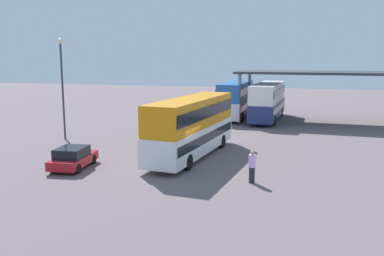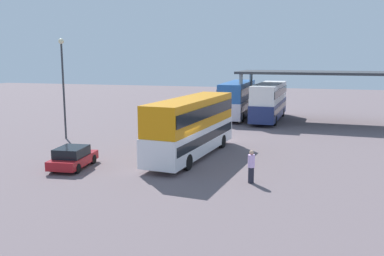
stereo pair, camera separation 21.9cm
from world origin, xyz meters
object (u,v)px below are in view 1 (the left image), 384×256
at_px(parked_hatchback, 73,158).
at_px(pedestrian_waiting, 252,166).
at_px(double_decker_main, 192,125).
at_px(lamppost_tall, 62,77).
at_px(double_decker_near_canopy, 236,98).
at_px(double_decker_mid_row, 268,100).

xyz_separation_m(parked_hatchback, pedestrian_waiting, (11.11, -0.14, 0.25)).
bearing_deg(parked_hatchback, double_decker_main, -57.04).
height_order(double_decker_main, lamppost_tall, lamppost_tall).
bearing_deg(lamppost_tall, pedestrian_waiting, -26.48).
bearing_deg(double_decker_near_canopy, lamppost_tall, 144.33).
bearing_deg(pedestrian_waiting, double_decker_near_canopy, 127.05).
bearing_deg(lamppost_tall, double_decker_mid_row, 44.13).
relative_size(double_decker_near_canopy, double_decker_mid_row, 0.97).
bearing_deg(double_decker_near_canopy, pedestrian_waiting, -168.39).
xyz_separation_m(double_decker_main, lamppost_tall, (-12.02, 3.25, 2.96)).
relative_size(lamppost_tall, pedestrian_waiting, 4.54).
height_order(double_decker_near_canopy, pedestrian_waiting, double_decker_near_canopy).
bearing_deg(parked_hatchback, double_decker_near_canopy, -19.55).
relative_size(double_decker_near_canopy, pedestrian_waiting, 5.92).
relative_size(double_decker_main, lamppost_tall, 1.36).
relative_size(double_decker_main, parked_hatchback, 2.92).
xyz_separation_m(double_decker_mid_row, lamppost_tall, (-15.60, -15.13, 2.99)).
xyz_separation_m(double_decker_near_canopy, lamppost_tall, (-11.92, -16.36, 2.98)).
xyz_separation_m(double_decker_mid_row, pedestrian_waiting, (1.22, -23.51, -1.28)).
height_order(double_decker_main, parked_hatchback, double_decker_main).
bearing_deg(pedestrian_waiting, lamppost_tall, 179.38).
distance_m(double_decker_near_canopy, lamppost_tall, 20.46).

